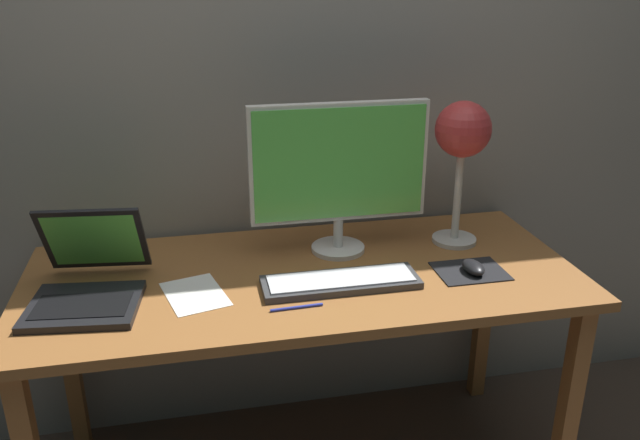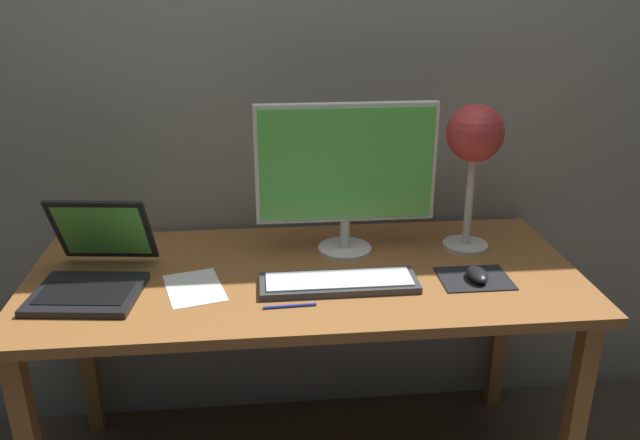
{
  "view_description": "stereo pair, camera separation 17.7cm",
  "coord_description": "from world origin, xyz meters",
  "views": [
    {
      "loc": [
        -0.3,
        -1.67,
        1.57
      ],
      "look_at": [
        0.04,
        -0.05,
        0.92
      ],
      "focal_mm": 36.17,
      "sensor_mm": 36.0,
      "label": 1
    },
    {
      "loc": [
        -0.12,
        -1.69,
        1.57
      ],
      "look_at": [
        0.04,
        -0.05,
        0.92
      ],
      "focal_mm": 36.17,
      "sensor_mm": 36.0,
      "label": 2
    }
  ],
  "objects": [
    {
      "name": "back_wall",
      "position": [
        0.0,
        0.4,
        1.3
      ],
      "size": [
        4.8,
        0.06,
        2.6
      ],
      "primitive_type": "cube",
      "color": "gray",
      "rests_on": "ground"
    },
    {
      "name": "desk",
      "position": [
        0.0,
        0.0,
        0.66
      ],
      "size": [
        1.6,
        0.7,
        0.74
      ],
      "color": "#935B2D",
      "rests_on": "ground"
    },
    {
      "name": "monitor",
      "position": [
        0.14,
        0.13,
        1.01
      ],
      "size": [
        0.54,
        0.17,
        0.47
      ],
      "color": "silver",
      "rests_on": "desk"
    },
    {
      "name": "keyboard_main",
      "position": [
        0.09,
        -0.1,
        0.75
      ],
      "size": [
        0.44,
        0.14,
        0.03
      ],
      "color": "#38383A",
      "rests_on": "desk"
    },
    {
      "name": "laptop",
      "position": [
        -0.59,
        -0.02,
        0.8
      ],
      "size": [
        0.32,
        0.38,
        0.23
      ],
      "color": "black",
      "rests_on": "desk"
    },
    {
      "name": "desk_lamp",
      "position": [
        0.52,
        0.12,
        1.08
      ],
      "size": [
        0.17,
        0.17,
        0.46
      ],
      "color": "beige",
      "rests_on": "desk"
    },
    {
      "name": "mousepad",
      "position": [
        0.48,
        -0.1,
        0.74
      ],
      "size": [
        0.2,
        0.16,
        0.0
      ],
      "primitive_type": "cube",
      "color": "black",
      "rests_on": "desk"
    },
    {
      "name": "mouse",
      "position": [
        0.48,
        -0.11,
        0.76
      ],
      "size": [
        0.06,
        0.1,
        0.03
      ],
      "primitive_type": "ellipsoid",
      "color": "black",
      "rests_on": "mousepad"
    },
    {
      "name": "paper_sheet_near_mouse",
      "position": [
        -0.31,
        -0.07,
        0.74
      ],
      "size": [
        0.2,
        0.24,
        0.0
      ],
      "primitive_type": "cube",
      "rotation": [
        0.0,
        0.0,
        0.25
      ],
      "color": "white",
      "rests_on": "desk"
    },
    {
      "name": "pen",
      "position": [
        -0.05,
        -0.21,
        0.74
      ],
      "size": [
        0.14,
        0.01,
        0.01
      ],
      "primitive_type": "cylinder",
      "rotation": [
        0.0,
        1.57,
        0.05
      ],
      "color": "#2633A5",
      "rests_on": "desk"
    }
  ]
}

